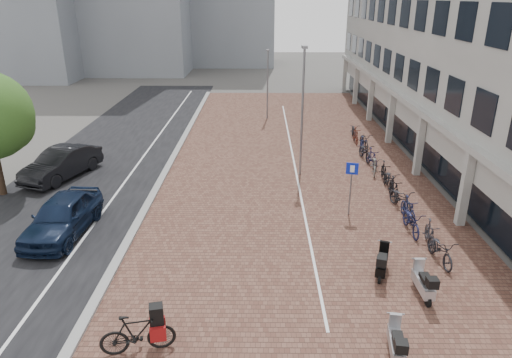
# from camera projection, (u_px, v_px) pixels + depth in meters

# --- Properties ---
(ground) EXTENTS (140.00, 140.00, 0.00)m
(ground) POSITION_uv_depth(u_px,v_px,m) (254.00, 275.00, 16.37)
(ground) COLOR #474442
(ground) RESTS_ON ground
(plaza_brick) EXTENTS (14.50, 42.00, 0.04)m
(plaza_brick) POSITION_uv_depth(u_px,v_px,m) (291.00, 162.00, 27.50)
(plaza_brick) COLOR brown
(plaza_brick) RESTS_ON ground
(street_asphalt) EXTENTS (8.00, 50.00, 0.03)m
(street_asphalt) POSITION_uv_depth(u_px,v_px,m) (106.00, 162.00, 27.60)
(street_asphalt) COLOR black
(street_asphalt) RESTS_ON ground
(curb) EXTENTS (0.35, 42.00, 0.14)m
(curb) POSITION_uv_depth(u_px,v_px,m) (171.00, 161.00, 27.54)
(curb) COLOR gray
(curb) RESTS_ON ground
(lane_line) EXTENTS (0.12, 44.00, 0.00)m
(lane_line) POSITION_uv_depth(u_px,v_px,m) (140.00, 161.00, 27.58)
(lane_line) COLOR white
(lane_line) RESTS_ON street_asphalt
(parking_line) EXTENTS (0.10, 30.00, 0.00)m
(parking_line) POSITION_uv_depth(u_px,v_px,m) (294.00, 162.00, 27.49)
(parking_line) COLOR white
(parking_line) RESTS_ON plaza_brick
(office_building) EXTENTS (8.40, 40.00, 15.00)m
(office_building) POSITION_uv_depth(u_px,v_px,m) (471.00, 9.00, 28.01)
(office_building) COLOR #A6A6A0
(office_building) RESTS_ON ground
(car_navy) EXTENTS (2.21, 4.91, 1.64)m
(car_navy) POSITION_uv_depth(u_px,v_px,m) (62.00, 216.00, 18.94)
(car_navy) COLOR black
(car_navy) RESTS_ON ground
(car_dark) EXTENTS (3.21, 5.18, 1.61)m
(car_dark) POSITION_uv_depth(u_px,v_px,m) (62.00, 163.00, 24.92)
(car_dark) COLOR black
(car_dark) RESTS_ON ground
(hero_bike) EXTENTS (2.14, 1.02, 1.45)m
(hero_bike) POSITION_uv_depth(u_px,v_px,m) (137.00, 333.00, 12.63)
(hero_bike) COLOR black
(hero_bike) RESTS_ON ground
(scooter_front) EXTENTS (0.53, 1.61, 1.10)m
(scooter_front) POSITION_uv_depth(u_px,v_px,m) (423.00, 282.00, 15.06)
(scooter_front) COLOR #B9BABF
(scooter_front) RESTS_ON ground
(scooter_mid) EXTENTS (0.97, 1.65, 1.08)m
(scooter_mid) POSITION_uv_depth(u_px,v_px,m) (382.00, 262.00, 16.21)
(scooter_mid) COLOR black
(scooter_mid) RESTS_ON ground
(scooter_back) EXTENTS (0.69, 1.58, 1.05)m
(scooter_back) POSITION_uv_depth(u_px,v_px,m) (396.00, 341.00, 12.49)
(scooter_back) COLOR #97979C
(scooter_back) RESTS_ON ground
(parking_sign) EXTENTS (0.52, 0.15, 2.51)m
(parking_sign) POSITION_uv_depth(u_px,v_px,m) (351.00, 180.00, 20.26)
(parking_sign) COLOR slate
(parking_sign) RESTS_ON ground
(lamp_near) EXTENTS (0.12, 0.12, 6.84)m
(lamp_near) POSITION_uv_depth(u_px,v_px,m) (302.00, 114.00, 24.34)
(lamp_near) COLOR slate
(lamp_near) RESTS_ON ground
(lamp_far) EXTENTS (0.12, 0.12, 5.36)m
(lamp_far) POSITION_uv_depth(u_px,v_px,m) (267.00, 85.00, 36.28)
(lamp_far) COLOR slate
(lamp_far) RESTS_ON ground
(bike_row) EXTENTS (1.29, 18.13, 1.05)m
(bike_row) POSITION_uv_depth(u_px,v_px,m) (382.00, 172.00, 24.53)
(bike_row) COLOR black
(bike_row) RESTS_ON ground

